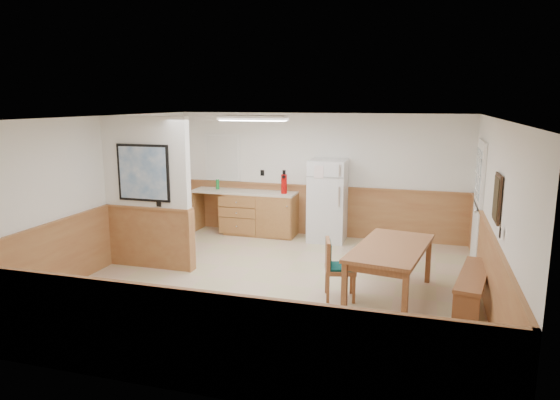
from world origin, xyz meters
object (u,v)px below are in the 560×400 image
(refrigerator, at_px, (328,201))
(dining_chair, at_px, (334,264))
(dining_bench, at_px, (473,281))
(fire_extinguisher, at_px, (284,183))
(dining_table, at_px, (391,252))
(soap_bottle, at_px, (218,184))

(refrigerator, xyz_separation_m, dining_chair, (0.67, -2.92, -0.31))
(dining_bench, relative_size, fire_extinguisher, 3.32)
(dining_table, height_order, fire_extinguisher, fire_extinguisher)
(fire_extinguisher, bearing_deg, refrigerator, 2.87)
(refrigerator, height_order, fire_extinguisher, refrigerator)
(refrigerator, xyz_separation_m, soap_bottle, (-2.39, 0.10, 0.20))
(soap_bottle, bearing_deg, fire_extinguisher, -3.16)
(fire_extinguisher, distance_m, soap_bottle, 1.49)
(dining_chair, relative_size, fire_extinguisher, 1.79)
(dining_table, relative_size, dining_chair, 2.25)
(refrigerator, bearing_deg, dining_bench, -46.86)
(soap_bottle, bearing_deg, dining_chair, -44.57)
(dining_bench, bearing_deg, fire_extinguisher, 152.76)
(soap_bottle, bearing_deg, refrigerator, -2.34)
(dining_bench, height_order, soap_bottle, soap_bottle)
(dining_table, height_order, soap_bottle, soap_bottle)
(dining_table, bearing_deg, dining_bench, 11.77)
(dining_bench, height_order, fire_extinguisher, fire_extinguisher)
(dining_bench, relative_size, soap_bottle, 7.47)
(refrigerator, relative_size, soap_bottle, 7.67)
(dining_chair, xyz_separation_m, fire_extinguisher, (-1.57, 2.93, 0.61))
(dining_table, xyz_separation_m, dining_chair, (-0.75, -0.26, -0.16))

